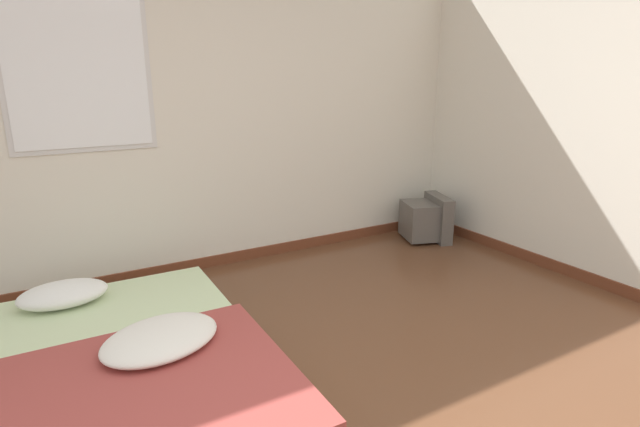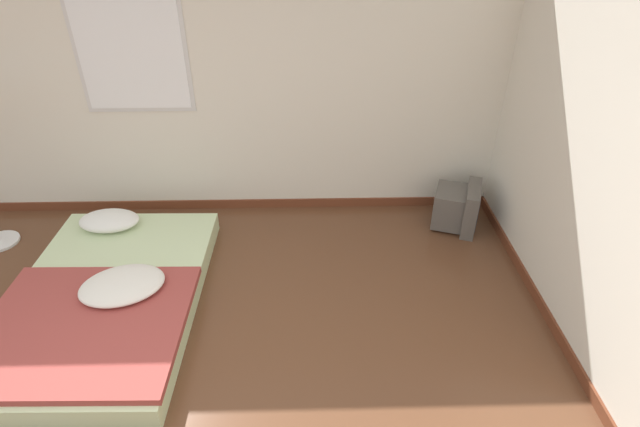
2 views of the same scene
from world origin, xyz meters
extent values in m
cube|color=silver|center=(0.00, 2.79, 1.30)|extent=(7.83, 0.06, 2.60)
cube|color=brown|center=(0.00, 2.75, 0.04)|extent=(7.83, 0.02, 0.09)
cube|color=silver|center=(-0.52, 2.75, 1.56)|extent=(0.95, 0.01, 1.05)
cube|color=white|center=(-0.52, 2.75, 1.56)|extent=(0.88, 0.01, 0.98)
cube|color=beige|center=(-0.60, 1.35, 0.08)|extent=(1.39, 2.12, 0.17)
ellipsoid|color=white|center=(-0.82, 2.18, 0.24)|extent=(0.53, 0.35, 0.14)
cube|color=#993D38|center=(-0.60, 0.95, 0.19)|extent=(1.40, 1.24, 0.05)
ellipsoid|color=silver|center=(-0.43, 1.29, 0.26)|extent=(0.71, 0.61, 0.11)
cube|color=#56514C|center=(2.27, 2.41, 0.20)|extent=(0.38, 0.44, 0.34)
cube|color=#56514C|center=(2.45, 2.34, 0.22)|extent=(0.26, 0.47, 0.43)
cube|color=#283342|center=(2.51, 2.32, 0.23)|extent=(0.13, 0.35, 0.31)
cylinder|color=silver|center=(-1.86, 2.21, 0.01)|extent=(0.33, 0.33, 0.02)
camera|label=1|loc=(-0.87, -1.08, 1.57)|focal=28.00mm
camera|label=2|loc=(0.95, -1.52, 2.70)|focal=28.00mm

